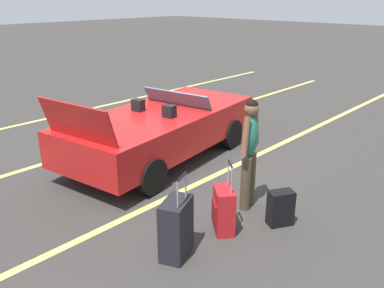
# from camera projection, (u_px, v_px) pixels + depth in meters

# --- Properties ---
(ground_plane) EXTENTS (80.00, 80.00, 0.00)m
(ground_plane) POSITION_uv_depth(u_px,v_px,m) (162.00, 158.00, 7.89)
(ground_plane) COLOR #383533
(lot_line_near) EXTENTS (18.00, 0.12, 0.01)m
(lot_line_near) POSITION_uv_depth(u_px,v_px,m) (212.00, 177.00, 7.06)
(lot_line_near) COLOR #EAE066
(lot_line_near) RESTS_ON ground_plane
(lot_line_mid) EXTENTS (18.00, 0.12, 0.01)m
(lot_line_mid) POSITION_uv_depth(u_px,v_px,m) (118.00, 141.00, 8.79)
(lot_line_mid) COLOR #EAE066
(lot_line_mid) RESTS_ON ground_plane
(lot_line_far) EXTENTS (18.00, 0.12, 0.01)m
(lot_line_far) POSITION_uv_depth(u_px,v_px,m) (55.00, 117.00, 10.52)
(lot_line_far) COLOR #EAE066
(lot_line_far) RESTS_ON ground_plane
(convertible_car) EXTENTS (4.35, 2.33, 1.53)m
(convertible_car) POSITION_uv_depth(u_px,v_px,m) (167.00, 126.00, 7.83)
(convertible_car) COLOR red
(convertible_car) RESTS_ON ground_plane
(suitcase_large_black) EXTENTS (0.55, 0.45, 1.08)m
(suitcase_large_black) POSITION_uv_depth(u_px,v_px,m) (176.00, 228.00, 4.82)
(suitcase_large_black) COLOR black
(suitcase_large_black) RESTS_ON ground_plane
(suitcase_medium_bright) EXTENTS (0.44, 0.46, 0.99)m
(suitcase_medium_bright) POSITION_uv_depth(u_px,v_px,m) (224.00, 210.00, 5.35)
(suitcase_medium_bright) COLOR red
(suitcase_medium_bright) RESTS_ON ground_plane
(suitcase_small_carryon) EXTENTS (0.39, 0.34, 0.50)m
(suitcase_small_carryon) POSITION_uv_depth(u_px,v_px,m) (280.00, 208.00, 5.52)
(suitcase_small_carryon) COLOR black
(suitcase_small_carryon) RESTS_ON ground_plane
(traveler_person) EXTENTS (0.60, 0.30, 1.65)m
(traveler_person) POSITION_uv_depth(u_px,v_px,m) (250.00, 148.00, 5.77)
(traveler_person) COLOR #4C3F2D
(traveler_person) RESTS_ON ground_plane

